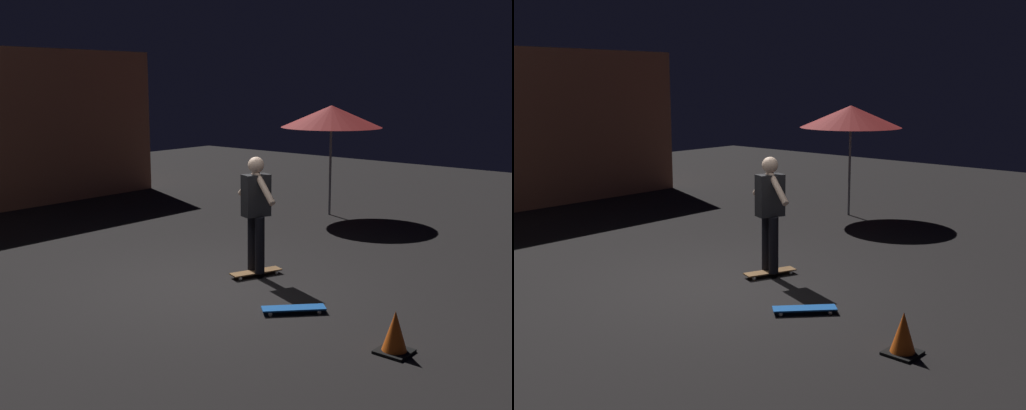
% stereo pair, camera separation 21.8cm
% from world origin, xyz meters
% --- Properties ---
extents(ground_plane, '(28.00, 28.00, 0.00)m').
position_xyz_m(ground_plane, '(0.00, 0.00, 0.00)').
color(ground_plane, black).
extents(patio_umbrella, '(2.10, 2.10, 2.30)m').
position_xyz_m(patio_umbrella, '(5.05, 1.52, 2.07)').
color(patio_umbrella, slate).
rests_on(patio_umbrella, ground_plane).
extents(skateboard_ridden, '(0.80, 0.46, 0.07)m').
position_xyz_m(skateboard_ridden, '(0.73, -0.12, 0.06)').
color(skateboard_ridden, olive).
rests_on(skateboard_ridden, ground_plane).
extents(skateboard_spare, '(0.71, 0.68, 0.07)m').
position_xyz_m(skateboard_spare, '(-0.12, -1.45, 0.06)').
color(skateboard_spare, '#1959B2').
rests_on(skateboard_spare, ground_plane).
extents(skater, '(0.43, 0.95, 1.67)m').
position_xyz_m(skater, '(0.73, -0.12, 1.04)').
color(skater, black).
rests_on(skater, skateboard_ridden).
extents(traffic_cone, '(0.34, 0.34, 0.46)m').
position_xyz_m(traffic_cone, '(-0.37, -2.95, 0.21)').
color(traffic_cone, black).
rests_on(traffic_cone, ground_plane).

